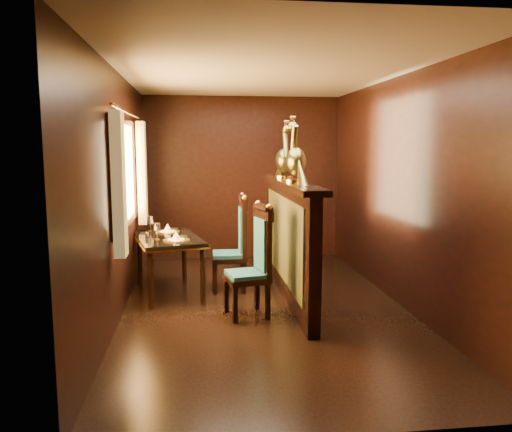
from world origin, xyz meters
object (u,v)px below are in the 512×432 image
object	(u,v)px
chair_left	(257,257)
dining_table	(168,242)
peacock_right	(284,150)
chair_right	(238,240)
peacock_left	(296,149)

from	to	relation	value
chair_left	dining_table	bearing A→B (deg)	125.14
peacock_right	chair_right	bearing A→B (deg)	175.18
chair_left	peacock_left	world-z (taller)	peacock_left
dining_table	chair_left	size ratio (longest dim) A/B	1.10
chair_left	peacock_left	bearing A→B (deg)	12.51
dining_table	peacock_left	xyz separation A→B (m)	(1.38, -0.69, 1.09)
dining_table	chair_right	xyz separation A→B (m)	(0.83, 0.06, -0.01)
dining_table	peacock_right	distance (m)	1.75
dining_table	chair_right	distance (m)	0.83
chair_right	peacock_right	size ratio (longest dim) A/B	1.74
peacock_right	chair_left	bearing A→B (deg)	-115.85
dining_table	peacock_right	xyz separation A→B (m)	(1.38, 0.02, 1.08)
peacock_left	peacock_right	xyz separation A→B (m)	(0.00, 0.71, -0.01)
chair_right	peacock_right	xyz separation A→B (m)	(0.56, -0.05, 1.08)
dining_table	chair_left	bearing A→B (deg)	-55.94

